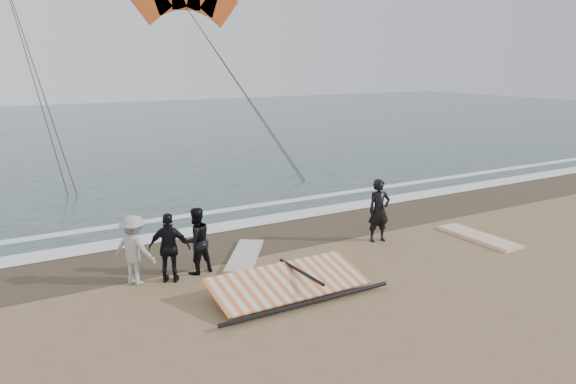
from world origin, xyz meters
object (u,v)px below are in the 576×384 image
at_px(man_main, 379,210).
at_px(board_white, 478,237).
at_px(sail_rig, 283,284).
at_px(board_cream, 245,256).

bearing_deg(man_main, board_white, -14.81).
distance_m(board_white, sail_rig, 6.56).
distance_m(man_main, board_cream, 3.90).
height_order(board_white, board_cream, same).
height_order(man_main, sail_rig, man_main).
bearing_deg(man_main, board_cream, -177.03).
distance_m(man_main, sail_rig, 4.44).
relative_size(man_main, board_white, 0.70).
relative_size(man_main, board_cream, 0.72).
bearing_deg(board_white, sail_rig, -174.46).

